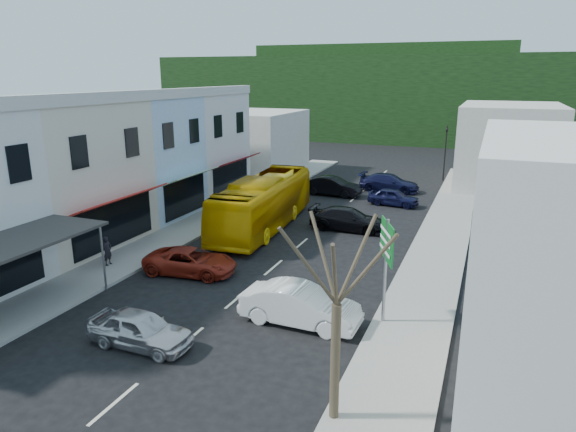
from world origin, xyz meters
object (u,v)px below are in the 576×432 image
object	(u,v)px
car_white	(300,307)
traffic_signal	(445,153)
car_silver	(140,328)
car_red	(191,260)
bus	(264,204)
pedestrian_left	(107,249)
direction_sign	(385,273)
street_tree	(337,304)

from	to	relation	value
car_white	traffic_signal	distance (m)	31.38
car_silver	car_red	distance (m)	6.99
bus	car_white	xyz separation A→B (m)	(6.69, -11.33, -0.85)
bus	pedestrian_left	world-z (taller)	bus
direction_sign	traffic_signal	distance (m)	30.10
pedestrian_left	street_tree	distance (m)	16.02
car_silver	car_white	distance (m)	6.02
car_white	car_red	bearing A→B (deg)	68.24
car_white	street_tree	world-z (taller)	street_tree
car_white	street_tree	bearing A→B (deg)	-148.77
street_tree	traffic_signal	distance (m)	36.40
car_silver	direction_sign	xyz separation A→B (m)	(7.75, 4.88, 1.44)
car_silver	car_white	bearing A→B (deg)	-51.22
car_red	traffic_signal	bearing A→B (deg)	-24.93
traffic_signal	direction_sign	bearing A→B (deg)	102.39
direction_sign	car_silver	bearing A→B (deg)	-171.92
car_white	traffic_signal	world-z (taller)	traffic_signal
car_silver	bus	bearing A→B (deg)	7.84
car_red	pedestrian_left	xyz separation A→B (m)	(-4.31, -0.85, 0.30)
bus	pedestrian_left	size ratio (longest dim) A/B	6.82
bus	car_red	xyz separation A→B (m)	(-0.13, -8.40, -0.85)
car_red	direction_sign	distance (m)	10.11
car_red	direction_sign	xyz separation A→B (m)	(9.85, -1.79, 1.44)
bus	car_red	distance (m)	8.44
direction_sign	bus	bearing A→B (deg)	109.53
bus	direction_sign	bearing A→B (deg)	-50.42
bus	traffic_signal	world-z (taller)	traffic_signal
pedestrian_left	direction_sign	xyz separation A→B (m)	(14.16, -0.94, 1.14)
pedestrian_left	bus	bearing A→B (deg)	-26.85
bus	direction_sign	distance (m)	14.10
car_silver	direction_sign	size ratio (longest dim) A/B	1.03
car_white	pedestrian_left	distance (m)	11.32
car_silver	car_white	size ratio (longest dim) A/B	1.00
car_red	street_tree	bearing A→B (deg)	-136.49
car_white	street_tree	distance (m)	6.59
bus	car_silver	bearing A→B (deg)	-86.63
car_silver	traffic_signal	bearing A→B (deg)	-11.15
car_red	traffic_signal	world-z (taller)	traffic_signal
car_silver	traffic_signal	world-z (taller)	traffic_signal
pedestrian_left	direction_sign	bearing A→B (deg)	-95.03
bus	car_silver	world-z (taller)	bus
bus	car_red	size ratio (longest dim) A/B	2.52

